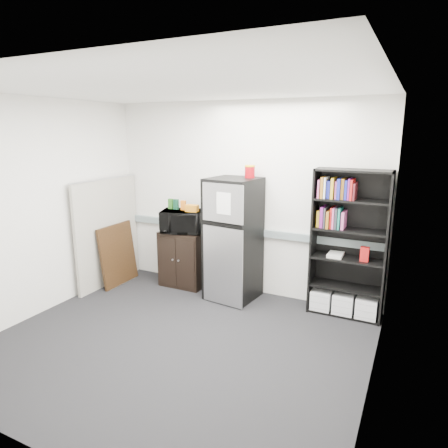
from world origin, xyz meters
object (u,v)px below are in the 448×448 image
cabinet (184,259)px  refrigerator (233,239)px  microwave (182,221)px  cubicle_partition (108,232)px  bookshelf (349,245)px

cabinet → refrigerator: 0.96m
microwave → refrigerator: (0.85, -0.06, -0.15)m
cubicle_partition → refrigerator: size_ratio=0.96×
bookshelf → cabinet: bearing=-178.4°
cabinet → refrigerator: bearing=-5.4°
cubicle_partition → microwave: bearing=20.8°
bookshelf → refrigerator: (-1.51, -0.14, -0.07)m
refrigerator → cabinet: bearing=-178.8°
cabinet → bookshelf: bearing=1.6°
bookshelf → microwave: bearing=-178.1°
bookshelf → cubicle_partition: size_ratio=1.14×
cubicle_partition → refrigerator: (1.92, 0.34, 0.03)m
bookshelf → refrigerator: size_ratio=1.10×
cabinet → microwave: microwave is taller
bookshelf → cubicle_partition: bookshelf is taller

